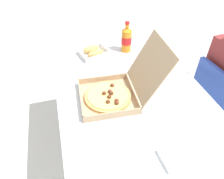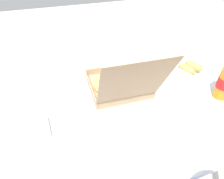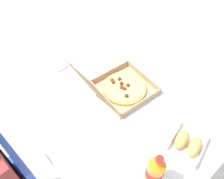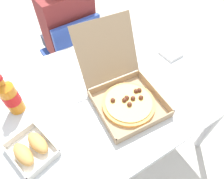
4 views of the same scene
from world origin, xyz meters
name	(u,v)px [view 2 (image 2 of 4)]	position (x,y,z in m)	size (l,w,h in m)	color
ground_plane	(120,179)	(0.00, 0.00, 0.00)	(10.00, 10.00, 0.00)	beige
dining_table	(123,115)	(0.00, 0.00, 0.67)	(1.31, 0.85, 0.75)	silver
pizza_box_open	(120,84)	(-0.02, -0.10, 0.79)	(0.33, 0.46, 0.32)	tan
bread_side_box	(190,68)	(-0.49, -0.13, 0.77)	(0.20, 0.22, 0.06)	white
paper_menu	(176,125)	(-0.16, 0.21, 0.75)	(0.21, 0.15, 0.00)	white
napkin_pile	(36,130)	(0.42, 0.03, 0.76)	(0.11, 0.11, 0.02)	white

